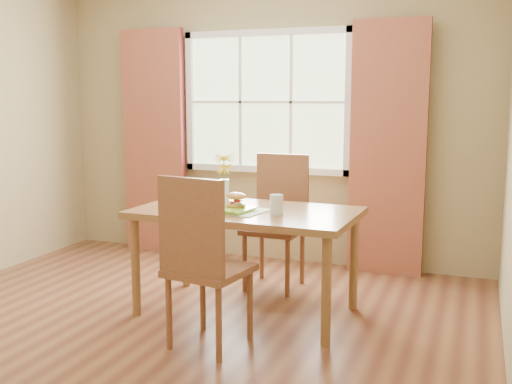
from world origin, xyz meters
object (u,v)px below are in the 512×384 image
object	(u,v)px
croissant_sandwich	(236,201)
water_glass	(276,205)
chair_near	(201,256)
chair_far	(278,214)
flower_vase	(224,174)
dining_table	(246,220)

from	to	relation	value
croissant_sandwich	water_glass	world-z (taller)	water_glass
chair_near	chair_far	xyz separation A→B (m)	(0.02, 1.43, -0.00)
croissant_sandwich	flower_vase	world-z (taller)	flower_vase
water_glass	dining_table	bearing A→B (deg)	159.78
dining_table	water_glass	size ratio (longest dim) A/B	11.71
chair_near	chair_far	bearing A→B (deg)	98.32
chair_far	water_glass	distance (m)	0.88
dining_table	flower_vase	world-z (taller)	flower_vase
chair_far	croissant_sandwich	world-z (taller)	chair_far
chair_near	croissant_sandwich	world-z (taller)	chair_near
chair_far	water_glass	size ratio (longest dim) A/B	7.98
croissant_sandwich	water_glass	size ratio (longest dim) A/B	1.20
dining_table	water_glass	xyz separation A→B (m)	(0.26, -0.10, 0.14)
chair_near	croissant_sandwich	distance (m)	0.67
chair_far	croissant_sandwich	size ratio (longest dim) A/B	6.68
dining_table	water_glass	distance (m)	0.31
chair_near	flower_vase	distance (m)	1.01
dining_table	flower_vase	size ratio (longest dim) A/B	4.31
water_glass	chair_near	bearing A→B (deg)	-113.90
chair_near	water_glass	xyz separation A→B (m)	(0.27, 0.62, 0.23)
dining_table	chair_far	xyz separation A→B (m)	(0.00, 0.71, -0.09)
water_glass	flower_vase	world-z (taller)	flower_vase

